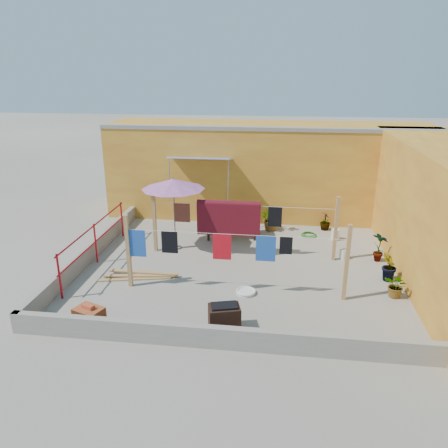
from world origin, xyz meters
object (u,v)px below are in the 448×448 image
Objects in this scene: brick_stack at (89,317)px; plant_back_a at (271,218)px; white_basin at (246,292)px; green_hose at (309,235)px; water_jug_b at (335,234)px; patio_umbrella at (173,184)px; outdoor_table at (231,216)px; water_jug_a at (343,254)px; brazier at (224,317)px.

plant_back_a is (3.48, 6.17, 0.18)m from brick_stack.
green_hose is (1.65, 3.99, -0.01)m from white_basin.
patio_umbrella is at bearing -164.66° from water_jug_b.
water_jug_b is (3.18, 0.15, -0.51)m from outdoor_table.
water_jug_b is at bearing 92.86° from water_jug_a.
brick_stack is at bearing -143.32° from water_jug_a.
white_basin is 1.21× the size of water_jug_b.
brick_stack is 7.43m from green_hose.
brick_stack is (-0.76, -4.25, -1.70)m from patio_umbrella.
brick_stack reaches higher than water_jug_b.
patio_umbrella reaches higher than white_basin.
outdoor_table is 3.47× the size of green_hose.
water_jug_b reaches higher than green_hose.
water_jug_b is (2.42, 3.76, 0.13)m from white_basin.
water_jug_a is at bearing -21.38° from outdoor_table.
outdoor_table reaches higher than white_basin.
outdoor_table is 5.18m from brazier.
brazier reaches higher than water_jug_b.
plant_back_a is (1.21, 0.78, -0.29)m from outdoor_table.
outdoor_table is at bearing 36.91° from patio_umbrella.
outdoor_table is 3.22m from water_jug_b.
water_jug_a is at bearing 54.16° from brazier.
outdoor_table is 3.68× the size of white_basin.
water_jug_b is 0.78× the size of green_hose.
white_basin is at bearing -95.80° from plant_back_a.
water_jug_a is (2.80, 3.87, -0.13)m from brazier.
outdoor_table is at bearing 101.94° from white_basin.
outdoor_table reaches higher than water_jug_a.
water_jug_b is at bearing 45.46° from brick_stack.
plant_back_a is (2.71, 1.91, -1.52)m from patio_umbrella.
green_hose is (-0.77, 0.24, -0.14)m from water_jug_b.
brick_stack is 7.08m from plant_back_a.
water_jug_b is (4.69, 1.29, -1.74)m from patio_umbrella.
outdoor_table is 4.47× the size of water_jug_b.
water_jug_a is at bearing -1.69° from patio_umbrella.
plant_back_a reaches higher than outdoor_table.
white_basin is at bearing -136.87° from water_jug_a.
water_jug_b is at bearing 62.77° from brazier.
brick_stack is at bearing -112.86° from outdoor_table.
brazier is at bearing -97.25° from plant_back_a.
outdoor_table reaches higher than brazier.
patio_umbrella is 2.25m from outdoor_table.
water_jug_b is 0.82m from green_hose.
patio_umbrella is 4.59× the size of white_basin.
patio_umbrella reaches higher than brick_stack.
white_basin is 0.60× the size of plant_back_a.
plant_back_a is (-1.20, 0.39, 0.36)m from green_hose.
white_basin is 4.42m from plant_back_a.
plant_back_a is at bearing 134.86° from water_jug_a.
patio_umbrella is at bearing -158.78° from green_hose.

